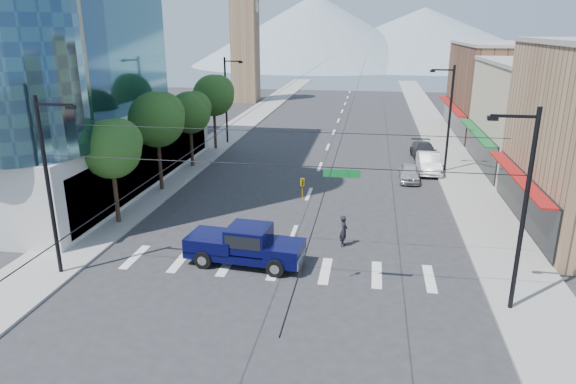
{
  "coord_description": "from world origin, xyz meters",
  "views": [
    {
      "loc": [
        4.34,
        -22.31,
        11.96
      ],
      "look_at": [
        -0.14,
        5.07,
        3.0
      ],
      "focal_mm": 32.0,
      "sensor_mm": 36.0,
      "label": 1
    }
  ],
  "objects_px": {
    "pedestrian": "(344,231)",
    "parked_car_mid": "(429,163)",
    "pickup_truck": "(245,244)",
    "parked_car_far": "(424,151)",
    "parked_car_near": "(409,173)"
  },
  "relations": [
    {
      "from": "pedestrian",
      "to": "parked_car_mid",
      "type": "xyz_separation_m",
      "value": [
        6.29,
        16.84,
        -0.08
      ]
    },
    {
      "from": "pickup_truck",
      "to": "parked_car_far",
      "type": "relative_size",
      "value": 1.21
    },
    {
      "from": "pedestrian",
      "to": "parked_car_far",
      "type": "bearing_deg",
      "value": -10.9
    },
    {
      "from": "pickup_truck",
      "to": "pedestrian",
      "type": "relative_size",
      "value": 3.51
    },
    {
      "from": "parked_car_mid",
      "to": "parked_car_far",
      "type": "bearing_deg",
      "value": 88.98
    },
    {
      "from": "pickup_truck",
      "to": "pedestrian",
      "type": "height_order",
      "value": "pickup_truck"
    },
    {
      "from": "pickup_truck",
      "to": "parked_car_near",
      "type": "height_order",
      "value": "pickup_truck"
    },
    {
      "from": "pedestrian",
      "to": "parked_car_near",
      "type": "bearing_deg",
      "value": -12.36
    },
    {
      "from": "parked_car_near",
      "to": "parked_car_far",
      "type": "relative_size",
      "value": 0.74
    },
    {
      "from": "pedestrian",
      "to": "parked_car_near",
      "type": "xyz_separation_m",
      "value": [
        4.49,
        13.92,
        -0.25
      ]
    },
    {
      "from": "pedestrian",
      "to": "parked_car_near",
      "type": "distance_m",
      "value": 14.63
    },
    {
      "from": "pickup_truck",
      "to": "parked_car_far",
      "type": "bearing_deg",
      "value": 70.54
    },
    {
      "from": "pickup_truck",
      "to": "parked_car_near",
      "type": "bearing_deg",
      "value": 66.21
    },
    {
      "from": "pickup_truck",
      "to": "pedestrian",
      "type": "xyz_separation_m",
      "value": [
        5.0,
        3.16,
        -0.19
      ]
    },
    {
      "from": "parked_car_mid",
      "to": "parked_car_far",
      "type": "distance_m",
      "value": 4.51
    }
  ]
}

